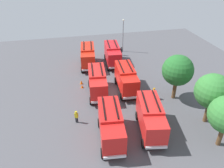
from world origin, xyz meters
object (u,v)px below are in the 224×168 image
object	(u,v)px
firefighter_0	(76,116)
traffic_cone_1	(81,82)
fire_truck_1	(97,82)
fire_truck_4	(126,78)
tree_0	(178,70)
fire_truck_3	(113,54)
traffic_cone_0	(124,62)
lamppost	(123,33)
fire_truck_5	(151,117)
traffic_cone_2	(82,86)
firefighter_1	(154,93)
fire_truck_2	(111,124)
fire_truck_0	(88,56)
firefighter_2	(121,51)
tree_1	(213,92)

from	to	relation	value
firefighter_0	traffic_cone_1	size ratio (longest dim) A/B	2.69
fire_truck_1	fire_truck_4	world-z (taller)	same
fire_truck_1	tree_0	size ratio (longest dim) A/B	1.08
traffic_cone_1	fire_truck_3	bearing A→B (deg)	133.05
traffic_cone_0	lamppost	world-z (taller)	lamppost
fire_truck_5	lamppost	xyz separation A→B (m)	(-25.29, 3.44, 1.96)
traffic_cone_2	fire_truck_4	bearing A→B (deg)	72.05
firefighter_1	traffic_cone_1	world-z (taller)	firefighter_1
traffic_cone_1	traffic_cone_2	xyz separation A→B (m)	(1.27, -0.01, -0.04)
fire_truck_2	fire_truck_5	bearing A→B (deg)	98.73
traffic_cone_1	lamppost	distance (m)	16.47
traffic_cone_1	fire_truck_2	bearing A→B (deg)	8.85
traffic_cone_1	fire_truck_1	bearing A→B (deg)	32.08
fire_truck_0	traffic_cone_1	world-z (taller)	fire_truck_0
fire_truck_2	fire_truck_3	world-z (taller)	same
firefighter_2	traffic_cone_0	size ratio (longest dim) A/B	3.03
fire_truck_4	firefighter_1	xyz separation A→B (m)	(3.27, 3.35, -1.11)
firefighter_2	tree_1	size ratio (longest dim) A/B	0.27
fire_truck_2	firefighter_2	world-z (taller)	fire_truck_2
fire_truck_3	traffic_cone_2	size ratio (longest dim) A/B	13.11
fire_truck_4	firefighter_0	size ratio (longest dim) A/B	4.24
fire_truck_3	firefighter_1	bearing A→B (deg)	19.19
fire_truck_1	traffic_cone_2	xyz separation A→B (m)	(-2.23, -2.21, -1.87)
fire_truck_0	firefighter_2	xyz separation A→B (m)	(-3.46, 7.52, -1.12)
fire_truck_5	traffic_cone_2	distance (m)	13.91
fire_truck_1	firefighter_0	world-z (taller)	fire_truck_1
firefighter_1	firefighter_2	distance (m)	16.75
firefighter_0	traffic_cone_2	world-z (taller)	firefighter_0
fire_truck_5	tree_1	distance (m)	8.12
firefighter_1	traffic_cone_0	world-z (taller)	firefighter_1
fire_truck_5	firefighter_0	xyz separation A→B (m)	(-3.53, -8.59, -1.18)
firefighter_1	firefighter_2	bearing A→B (deg)	96.77
fire_truck_4	firefighter_0	distance (m)	10.41
firefighter_2	traffic_cone_0	bearing A→B (deg)	-141.56
fire_truck_5	fire_truck_4	bearing A→B (deg)	-168.30
fire_truck_1	lamppost	size ratio (longest dim) A/B	1.05
fire_truck_4	fire_truck_5	size ratio (longest dim) A/B	0.98
firefighter_0	fire_truck_3	bearing A→B (deg)	2.07
fire_truck_2	firefighter_2	xyz separation A→B (m)	(-23.37, 7.50, -1.12)
fire_truck_1	lamppost	world-z (taller)	lamppost
fire_truck_0	fire_truck_5	xyz separation A→B (m)	(19.69, 4.94, 0.00)
fire_truck_3	traffic_cone_1	world-z (taller)	fire_truck_3
fire_truck_0	firefighter_2	bearing A→B (deg)	121.30
tree_1	traffic_cone_2	distance (m)	19.35
fire_truck_4	traffic_cone_0	bearing A→B (deg)	169.58
fire_truck_1	tree_1	xyz separation A→B (m)	(9.52, 12.56, 2.42)
fire_truck_4	tree_1	distance (m)	12.71
tree_1	traffic_cone_2	size ratio (longest dim) A/B	12.04
traffic_cone_2	lamppost	xyz separation A→B (m)	(-13.42, 10.45, 3.83)
firefighter_2	firefighter_0	bearing A→B (deg)	-165.20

